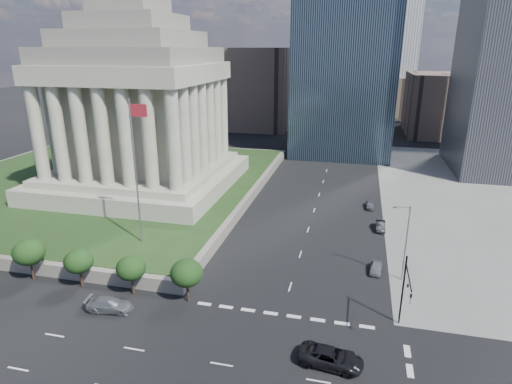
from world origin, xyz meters
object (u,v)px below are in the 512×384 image
(suv_grey, at_px, (109,305))
(parked_sedan_far, at_px, (370,205))
(pickup_truck, at_px, (331,357))
(street_lamp_north, at_px, (405,239))
(traffic_signal_ne, at_px, (406,289))
(parked_sedan_mid, at_px, (380,226))
(parked_sedan_near, at_px, (376,267))
(war_memorial, at_px, (136,85))
(flagpole, at_px, (136,165))

(suv_grey, bearing_deg, parked_sedan_far, -42.69)
(pickup_truck, height_order, parked_sedan_far, pickup_truck)
(suv_grey, relative_size, parked_sedan_far, 1.40)
(street_lamp_north, distance_m, parked_sedan_far, 26.23)
(traffic_signal_ne, distance_m, parked_sedan_mid, 27.44)
(parked_sedan_near, bearing_deg, parked_sedan_far, 96.46)
(suv_grey, bearing_deg, street_lamp_north, -72.61)
(war_memorial, bearing_deg, suv_grey, -68.13)
(war_memorial, bearing_deg, parked_sedan_near, -26.01)
(street_lamp_north, height_order, parked_sedan_near, street_lamp_north)
(suv_grey, bearing_deg, traffic_signal_ne, -90.97)
(traffic_signal_ne, bearing_deg, flagpole, 163.29)
(pickup_truck, xyz_separation_m, parked_sedan_near, (4.47, 19.02, -0.20))
(street_lamp_north, distance_m, pickup_truck, 19.77)
(street_lamp_north, height_order, pickup_truck, street_lamp_north)
(street_lamp_north, bearing_deg, parked_sedan_far, 97.81)
(parked_sedan_mid, bearing_deg, parked_sedan_near, -93.94)
(war_memorial, relative_size, suv_grey, 7.41)
(war_memorial, relative_size, parked_sedan_far, 10.39)
(flagpole, xyz_separation_m, parked_sedan_mid, (33.19, 16.73, -12.45))
(parked_sedan_near, bearing_deg, war_memorial, 159.22)
(war_memorial, xyz_separation_m, pickup_truck, (39.87, -40.66, -20.57))
(suv_grey, xyz_separation_m, parked_sedan_near, (29.19, 16.10, -0.13))
(parked_sedan_mid, height_order, parked_sedan_far, parked_sedan_mid)
(suv_grey, height_order, parked_sedan_far, suv_grey)
(war_memorial, xyz_separation_m, parked_sedan_mid, (45.36, -7.27, -20.73))
(parked_sedan_near, xyz_separation_m, parked_sedan_mid, (1.02, 14.37, 0.03))
(suv_grey, bearing_deg, flagpole, 5.02)
(parked_sedan_far, bearing_deg, pickup_truck, -96.76)
(flagpole, bearing_deg, suv_grey, -77.77)
(parked_sedan_mid, bearing_deg, war_memorial, 171.01)
(suv_grey, distance_m, parked_sedan_far, 49.42)
(parked_sedan_near, relative_size, parked_sedan_far, 1.00)
(suv_grey, distance_m, parked_sedan_mid, 42.91)
(traffic_signal_ne, height_order, suv_grey, traffic_signal_ne)
(traffic_signal_ne, height_order, pickup_truck, traffic_signal_ne)
(street_lamp_north, bearing_deg, traffic_signal_ne, -94.19)
(flagpole, bearing_deg, parked_sedan_mid, 26.75)
(parked_sedan_near, bearing_deg, street_lamp_north, -19.34)
(flagpole, bearing_deg, parked_sedan_far, 39.94)
(pickup_truck, bearing_deg, parked_sedan_near, -6.90)
(flagpole, distance_m, pickup_truck, 34.58)
(parked_sedan_near, height_order, parked_sedan_mid, parked_sedan_mid)
(traffic_signal_ne, height_order, parked_sedan_mid, traffic_signal_ne)
(flagpole, distance_m, street_lamp_north, 35.95)
(pickup_truck, distance_m, parked_sedan_near, 19.54)
(street_lamp_north, distance_m, suv_grey, 35.73)
(suv_grey, xyz_separation_m, parked_sedan_far, (28.68, 40.24, -0.12))
(traffic_signal_ne, distance_m, pickup_truck, 10.19)
(parked_sedan_mid, relative_size, parked_sedan_far, 1.08)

